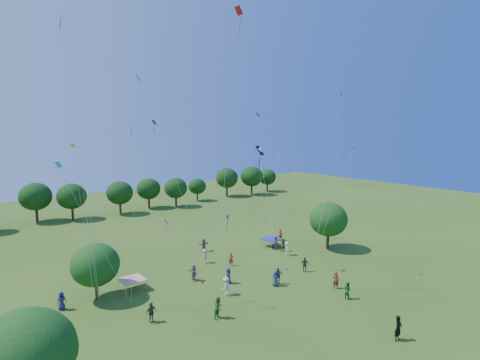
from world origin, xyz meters
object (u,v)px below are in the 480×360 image
at_px(pirate_kite, 260,153).
at_px(red_high_kite, 235,60).
at_px(tent_red_stripe, 132,280).
at_px(tent_blue, 271,239).
at_px(near_tree_east, 328,219).
at_px(near_tree_north, 95,265).
at_px(man_in_black, 398,328).
at_px(near_tree_west, 25,355).

xyz_separation_m(pirate_kite, red_high_kite, (-5.23, -2.27, 8.63)).
relative_size(tent_red_stripe, tent_blue, 1.00).
bearing_deg(tent_blue, near_tree_east, -46.55).
distance_m(near_tree_north, tent_red_stripe, 4.03).
distance_m(near_tree_north, tent_blue, 23.33).
height_order(tent_blue, man_in_black, man_in_black).
xyz_separation_m(near_tree_east, red_high_kite, (-17.11, -2.22, 17.73)).
bearing_deg(tent_blue, red_high_kite, -148.01).
bearing_deg(man_in_black, tent_blue, 66.22).
relative_size(near_tree_east, tent_blue, 2.80).
bearing_deg(man_in_black, near_tree_west, 157.40).
xyz_separation_m(near_tree_west, tent_red_stripe, (11.07, 12.90, -3.15)).
height_order(near_tree_east, man_in_black, near_tree_east).
relative_size(man_in_black, red_high_kite, 0.08).
bearing_deg(red_high_kite, man_in_black, -74.76).
relative_size(near_tree_west, near_tree_north, 1.24).
relative_size(near_tree_west, near_tree_east, 1.05).
bearing_deg(pirate_kite, red_high_kite, -156.51).
bearing_deg(near_tree_north, near_tree_west, -120.61).
bearing_deg(pirate_kite, man_in_black, -94.40).
height_order(near_tree_north, pirate_kite, pirate_kite).
bearing_deg(near_tree_west, tent_red_stripe, 49.37).
relative_size(man_in_black, pirate_kite, 0.15).
height_order(pirate_kite, red_high_kite, red_high_kite).
distance_m(near_tree_north, near_tree_east, 28.57).
distance_m(near_tree_east, pirate_kite, 14.96).
bearing_deg(tent_red_stripe, red_high_kite, -39.12).
bearing_deg(man_in_black, red_high_kite, 101.74).
relative_size(near_tree_north, pirate_kite, 0.42).
relative_size(near_tree_west, red_high_kite, 0.26).
xyz_separation_m(near_tree_east, pirate_kite, (-11.88, 0.06, 9.10)).
relative_size(near_tree_east, red_high_kite, 0.25).
xyz_separation_m(tent_red_stripe, tent_blue, (19.85, 1.21, 0.00)).
xyz_separation_m(near_tree_west, man_in_black, (22.80, -7.89, -3.22)).
xyz_separation_m(tent_red_stripe, pirate_kite, (13.01, -4.06, 12.01)).
xyz_separation_m(tent_red_stripe, red_high_kite, (7.78, -6.33, 20.64)).
distance_m(near_tree_east, tent_red_stripe, 25.40).
distance_m(tent_red_stripe, man_in_black, 23.87).
bearing_deg(near_tree_west, pirate_kite, 20.17).
height_order(tent_blue, red_high_kite, red_high_kite).
relative_size(near_tree_north, man_in_black, 2.73).
bearing_deg(near_tree_north, pirate_kite, -14.44).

